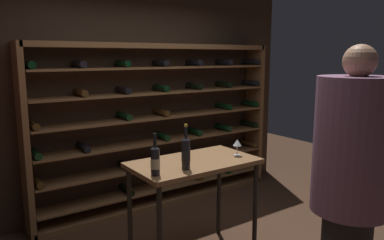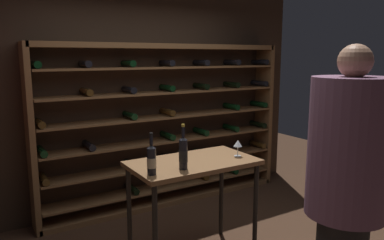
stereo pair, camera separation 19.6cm
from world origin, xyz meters
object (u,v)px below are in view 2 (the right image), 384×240
Objects in this scene: wine_rack at (169,125)px; wine_bottle_black_capsule at (183,153)px; wine_glass_stemmed_left at (238,144)px; wine_bottle_red_label at (152,160)px; tasting_table at (193,173)px; person_guest_khaki at (346,181)px.

wine_rack reaches higher than wine_bottle_black_capsule.
wine_bottle_red_label is at bearing -175.40° from wine_glass_stemmed_left.
wine_bottle_black_capsule is (-0.67, -1.52, 0.08)m from wine_rack.
wine_rack is 1.45m from tasting_table.
tasting_table is 0.36m from wine_bottle_black_capsule.
wine_rack reaches higher than wine_glass_stemmed_left.
wine_bottle_black_capsule is at bearing -1.15° from wine_bottle_red_label.
wine_rack is at bearing -54.56° from person_guest_khaki.
wine_bottle_red_label is 2.19× the size of wine_glass_stemmed_left.
wine_glass_stemmed_left is (0.04, 1.18, -0.00)m from person_guest_khaki.
person_guest_khaki is 5.80× the size of wine_bottle_red_label.
person_guest_khaki reaches higher than wine_bottle_red_label.
wine_rack is 2.91× the size of tasting_table.
wine_glass_stemmed_left is at bearing -11.37° from tasting_table.
wine_glass_stemmed_left is (-0.04, -1.44, 0.05)m from wine_rack.
wine_bottle_red_label reaches higher than tasting_table.
wine_bottle_red_label reaches higher than wine_glass_stemmed_left.
wine_bottle_black_capsule is (-0.59, 1.10, 0.02)m from person_guest_khaki.
wine_bottle_black_capsule is (-0.20, -0.17, 0.25)m from tasting_table.
wine_rack is 1.68× the size of person_guest_khaki.
wine_glass_stemmed_left is at bearing -91.55° from wine_rack.
tasting_table is 1.35m from person_guest_khaki.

